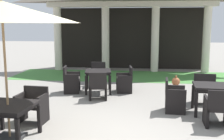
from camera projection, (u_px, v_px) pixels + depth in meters
name	position (u px, v px, depth m)	size (l,w,h in m)	color
ground_plane	(110.00, 139.00, 5.63)	(60.00, 60.00, 0.00)	gray
lawn_strip	(128.00, 76.00, 12.40)	(10.20, 2.73, 0.01)	#47843D
patio_table_near_foreground	(98.00, 73.00, 9.41)	(0.97, 0.97, 0.75)	black
patio_chair_near_foreground_north	(98.00, 76.00, 10.36)	(0.63, 0.59, 0.88)	black
patio_chair_near_foreground_west	(71.00, 80.00, 9.41)	(0.60, 0.68, 0.89)	black
patio_chair_near_foreground_east	(125.00, 80.00, 9.49)	(0.60, 0.69, 0.87)	black
patio_chair_near_foreground_south	(98.00, 87.00, 8.55)	(0.62, 0.62, 0.87)	black
patio_table_mid_left	(211.00, 89.00, 7.16)	(0.93, 0.93, 0.76)	black
patio_chair_mid_left_south	(217.00, 109.00, 6.30)	(0.58, 0.62, 0.89)	black
patio_chair_mid_left_west	(174.00, 96.00, 7.36)	(0.56, 0.62, 0.87)	black
patio_chair_mid_left_north	(205.00, 90.00, 8.10)	(0.67, 0.54, 0.85)	black
patio_table_mid_right	(8.00, 109.00, 5.54)	(1.03, 1.03, 0.72)	black
patio_umbrella_mid_right	(2.00, 13.00, 5.23)	(2.92, 2.92, 2.79)	#2D2D2D
patio_chair_mid_right_north	(32.00, 105.00, 6.55)	(0.68, 0.60, 0.83)	black
terracotta_urn	(176.00, 82.00, 10.46)	(0.30, 0.30, 0.39)	#9E5633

